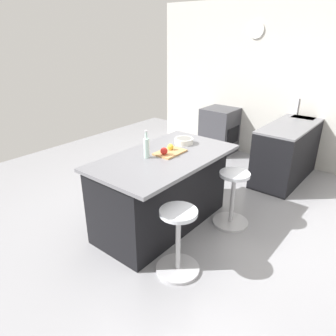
{
  "coord_description": "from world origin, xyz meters",
  "views": [
    {
      "loc": [
        2.66,
        1.97,
        2.2
      ],
      "look_at": [
        0.14,
        -0.08,
        0.78
      ],
      "focal_mm": 33.29,
      "sensor_mm": 36.0,
      "label": 1
    }
  ],
  "objects_px": {
    "stool_by_window": "(232,200)",
    "stool_middle": "(178,243)",
    "kitchen_island": "(162,190)",
    "oven_range": "(219,130)",
    "fruit_bowl": "(184,141)",
    "cutting_board": "(170,152)",
    "apple_yellow": "(171,147)",
    "water_bottle": "(146,147)",
    "apple_red": "(164,151)"
  },
  "relations": [
    {
      "from": "kitchen_island",
      "to": "stool_middle",
      "type": "height_order",
      "value": "kitchen_island"
    },
    {
      "from": "kitchen_island",
      "to": "stool_by_window",
      "type": "xyz_separation_m",
      "value": [
        -0.54,
        0.66,
        -0.14
      ]
    },
    {
      "from": "kitchen_island",
      "to": "water_bottle",
      "type": "height_order",
      "value": "water_bottle"
    },
    {
      "from": "stool_by_window",
      "to": "water_bottle",
      "type": "distance_m",
      "value": 1.25
    },
    {
      "from": "apple_yellow",
      "to": "apple_red",
      "type": "relative_size",
      "value": 0.88
    },
    {
      "from": "kitchen_island",
      "to": "stool_middle",
      "type": "distance_m",
      "value": 0.87
    },
    {
      "from": "oven_range",
      "to": "cutting_board",
      "type": "xyz_separation_m",
      "value": [
        2.57,
        0.83,
        0.49
      ]
    },
    {
      "from": "stool_middle",
      "to": "cutting_board",
      "type": "bearing_deg",
      "value": -136.06
    },
    {
      "from": "cutting_board",
      "to": "water_bottle",
      "type": "xyz_separation_m",
      "value": [
        0.27,
        -0.12,
        0.11
      ]
    },
    {
      "from": "oven_range",
      "to": "apple_red",
      "type": "height_order",
      "value": "apple_red"
    },
    {
      "from": "stool_by_window",
      "to": "fruit_bowl",
      "type": "relative_size",
      "value": 3.01
    },
    {
      "from": "stool_by_window",
      "to": "apple_red",
      "type": "distance_m",
      "value": 1.05
    },
    {
      "from": "apple_yellow",
      "to": "apple_red",
      "type": "height_order",
      "value": "apple_red"
    },
    {
      "from": "cutting_board",
      "to": "fruit_bowl",
      "type": "relative_size",
      "value": 1.56
    },
    {
      "from": "stool_by_window",
      "to": "water_bottle",
      "type": "relative_size",
      "value": 2.22
    },
    {
      "from": "cutting_board",
      "to": "stool_by_window",
      "type": "bearing_deg",
      "value": 125.41
    },
    {
      "from": "apple_yellow",
      "to": "water_bottle",
      "type": "distance_m",
      "value": 0.34
    },
    {
      "from": "water_bottle",
      "to": "stool_middle",
      "type": "bearing_deg",
      "value": 63.05
    },
    {
      "from": "cutting_board",
      "to": "fruit_bowl",
      "type": "xyz_separation_m",
      "value": [
        -0.37,
        -0.08,
        0.03
      ]
    },
    {
      "from": "stool_middle",
      "to": "cutting_board",
      "type": "distance_m",
      "value": 1.08
    },
    {
      "from": "kitchen_island",
      "to": "apple_yellow",
      "type": "height_order",
      "value": "apple_yellow"
    },
    {
      "from": "kitchen_island",
      "to": "stool_by_window",
      "type": "relative_size",
      "value": 2.49
    },
    {
      "from": "oven_range",
      "to": "apple_red",
      "type": "bearing_deg",
      "value": 17.31
    },
    {
      "from": "fruit_bowl",
      "to": "apple_yellow",
      "type": "bearing_deg",
      "value": 7.57
    },
    {
      "from": "oven_range",
      "to": "stool_by_window",
      "type": "xyz_separation_m",
      "value": [
        2.13,
        1.45,
        -0.11
      ]
    },
    {
      "from": "kitchen_island",
      "to": "cutting_board",
      "type": "height_order",
      "value": "cutting_board"
    },
    {
      "from": "apple_yellow",
      "to": "apple_red",
      "type": "distance_m",
      "value": 0.17
    },
    {
      "from": "oven_range",
      "to": "stool_by_window",
      "type": "relative_size",
      "value": 1.25
    },
    {
      "from": "kitchen_island",
      "to": "fruit_bowl",
      "type": "relative_size",
      "value": 7.49
    },
    {
      "from": "kitchen_island",
      "to": "cutting_board",
      "type": "relative_size",
      "value": 4.8
    },
    {
      "from": "cutting_board",
      "to": "apple_yellow",
      "type": "height_order",
      "value": "apple_yellow"
    },
    {
      "from": "water_bottle",
      "to": "kitchen_island",
      "type": "bearing_deg",
      "value": 157.24
    },
    {
      "from": "oven_range",
      "to": "water_bottle",
      "type": "xyz_separation_m",
      "value": [
        2.84,
        0.72,
        0.61
      ]
    },
    {
      "from": "kitchen_island",
      "to": "cutting_board",
      "type": "distance_m",
      "value": 0.48
    },
    {
      "from": "stool_by_window",
      "to": "apple_yellow",
      "type": "relative_size",
      "value": 9.63
    },
    {
      "from": "apple_yellow",
      "to": "stool_middle",
      "type": "bearing_deg",
      "value": 43.25
    },
    {
      "from": "apple_yellow",
      "to": "fruit_bowl",
      "type": "distance_m",
      "value": 0.32
    },
    {
      "from": "apple_yellow",
      "to": "cutting_board",
      "type": "bearing_deg",
      "value": 33.09
    },
    {
      "from": "apple_yellow",
      "to": "apple_red",
      "type": "xyz_separation_m",
      "value": [
        0.17,
        0.04,
        0.0
      ]
    },
    {
      "from": "cutting_board",
      "to": "stool_middle",
      "type": "bearing_deg",
      "value": 43.94
    },
    {
      "from": "oven_range",
      "to": "fruit_bowl",
      "type": "bearing_deg",
      "value": 18.94
    },
    {
      "from": "stool_by_window",
      "to": "stool_middle",
      "type": "height_order",
      "value": "same"
    },
    {
      "from": "apple_red",
      "to": "water_bottle",
      "type": "bearing_deg",
      "value": -38.33
    },
    {
      "from": "stool_middle",
      "to": "apple_red",
      "type": "xyz_separation_m",
      "value": [
        -0.53,
        -0.61,
        0.65
      ]
    },
    {
      "from": "apple_yellow",
      "to": "fruit_bowl",
      "type": "relative_size",
      "value": 0.31
    },
    {
      "from": "oven_range",
      "to": "stool_middle",
      "type": "xyz_separation_m",
      "value": [
        3.22,
        1.45,
        -0.11
      ]
    },
    {
      "from": "stool_middle",
      "to": "stool_by_window",
      "type": "bearing_deg",
      "value": 180.0
    },
    {
      "from": "oven_range",
      "to": "apple_yellow",
      "type": "distance_m",
      "value": 2.7
    },
    {
      "from": "oven_range",
      "to": "apple_red",
      "type": "xyz_separation_m",
      "value": [
        2.69,
        0.84,
        0.55
      ]
    },
    {
      "from": "kitchen_island",
      "to": "apple_yellow",
      "type": "distance_m",
      "value": 0.53
    }
  ]
}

